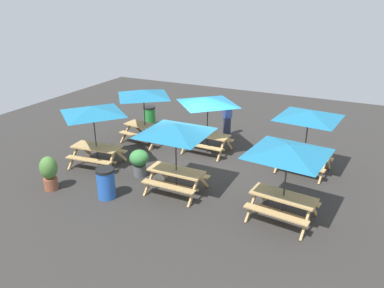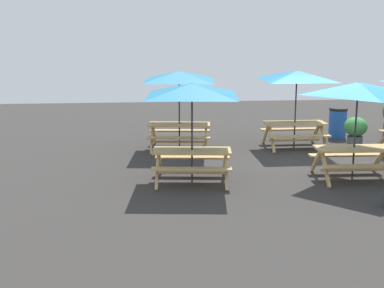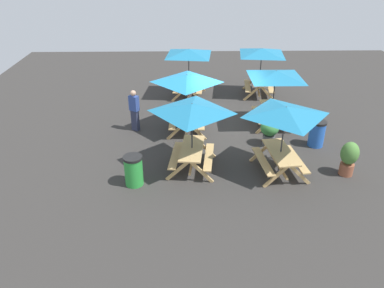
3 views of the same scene
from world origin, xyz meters
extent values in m
plane|color=#33302D|center=(0.00, 0.00, 0.00)|extent=(24.29, 24.29, 0.00)
cube|color=tan|center=(3.61, -1.98, 0.74)|extent=(1.87, 0.90, 0.05)
cube|color=tan|center=(3.55, -2.53, 0.45)|extent=(1.82, 0.46, 0.04)
cube|color=tan|center=(3.67, -1.44, 0.45)|extent=(1.82, 0.46, 0.04)
cube|color=tan|center=(2.79, -2.26, 0.37)|extent=(0.15, 0.80, 0.81)
cube|color=tan|center=(2.88, -1.53, 0.37)|extent=(0.15, 0.80, 0.81)
cube|color=tan|center=(4.34, -2.43, 0.37)|extent=(0.15, 0.80, 0.81)
cube|color=tan|center=(4.43, -1.71, 0.37)|extent=(0.15, 0.80, 0.81)
cube|color=tan|center=(3.61, -1.98, 0.22)|extent=(1.56, 0.25, 0.06)
cylinder|color=#2D2D33|center=(3.61, -1.98, 1.15)|extent=(0.04, 0.04, 2.30)
pyramid|color=teal|center=(3.61, -1.98, 2.16)|extent=(2.81, 2.81, 0.28)
cube|color=tan|center=(3.56, 1.44, 0.74)|extent=(1.87, 0.90, 0.05)
cube|color=tan|center=(3.50, 0.89, 0.45)|extent=(1.82, 0.46, 0.04)
cube|color=tan|center=(3.62, 1.98, 0.45)|extent=(1.82, 0.46, 0.04)
cube|color=tan|center=(2.74, 1.16, 0.37)|extent=(0.15, 0.80, 0.81)
cube|color=tan|center=(2.82, 1.89, 0.37)|extent=(0.15, 0.80, 0.81)
cube|color=tan|center=(4.29, 0.99, 0.37)|extent=(0.15, 0.80, 0.81)
cube|color=tan|center=(4.38, 1.71, 0.37)|extent=(0.15, 0.80, 0.81)
cube|color=tan|center=(3.56, 1.44, 0.22)|extent=(1.56, 0.24, 0.06)
cylinder|color=#2D2D33|center=(3.56, 1.44, 1.15)|extent=(0.04, 0.04, 2.30)
pyramid|color=teal|center=(3.56, 1.44, 2.16)|extent=(2.81, 2.81, 0.28)
cube|color=tan|center=(-0.27, 1.55, 0.74)|extent=(1.82, 0.76, 0.05)
cube|color=tan|center=(-0.29, 1.00, 0.45)|extent=(1.81, 0.32, 0.04)
cube|color=tan|center=(-0.25, 2.10, 0.45)|extent=(1.81, 0.32, 0.04)
cube|color=tan|center=(-1.06, 1.22, 0.37)|extent=(0.09, 0.80, 0.81)
cube|color=tan|center=(0.50, 1.16, 0.37)|extent=(0.09, 0.80, 0.81)
cube|color=tan|center=(0.52, 1.89, 0.37)|extent=(0.09, 0.80, 0.81)
cube|color=tan|center=(-0.27, 1.55, 0.22)|extent=(1.56, 0.12, 0.06)
cylinder|color=#2D2D33|center=(-0.27, 1.55, 1.15)|extent=(0.04, 0.04, 2.30)
pyramid|color=#268CC6|center=(-0.27, 1.55, 2.16)|extent=(2.07, 2.07, 0.28)
cube|color=tan|center=(0.17, -1.89, 0.74)|extent=(1.80, 0.70, 0.05)
cube|color=tan|center=(0.17, -2.44, 0.45)|extent=(1.80, 0.26, 0.04)
cube|color=tan|center=(0.17, -1.34, 0.45)|extent=(1.80, 0.26, 0.04)
cube|color=tan|center=(-0.61, -2.25, 0.37)|extent=(0.06, 0.80, 0.81)
cube|color=tan|center=(-0.61, -1.52, 0.37)|extent=(0.06, 0.80, 0.81)
cube|color=tan|center=(0.95, -2.25, 0.37)|extent=(0.06, 0.80, 0.81)
cube|color=tan|center=(0.95, -1.52, 0.37)|extent=(0.06, 0.80, 0.81)
cube|color=tan|center=(0.17, -1.89, 0.22)|extent=(1.56, 0.07, 0.06)
cylinder|color=#2D2D33|center=(0.17, -1.89, 1.15)|extent=(0.04, 0.04, 2.30)
pyramid|color=teal|center=(0.17, -1.89, 2.16)|extent=(2.83, 2.83, 0.28)
cylinder|color=blue|center=(-1.63, -3.17, 0.45)|extent=(0.56, 0.56, 0.90)
cylinder|color=black|center=(-1.63, -3.17, 0.94)|extent=(0.59, 0.59, 0.08)
cylinder|color=#59595B|center=(-1.53, -1.45, 0.20)|extent=(0.44, 0.44, 0.40)
ellipsoid|color=#3D8C42|center=(-1.53, -1.45, 0.68)|extent=(0.67, 0.67, 0.57)
camera|label=1|loc=(5.29, -11.29, 5.98)|focal=35.00mm
camera|label=2|loc=(4.68, 13.40, 3.55)|focal=50.00mm
camera|label=3|loc=(-13.71, 1.62, 6.61)|focal=35.00mm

